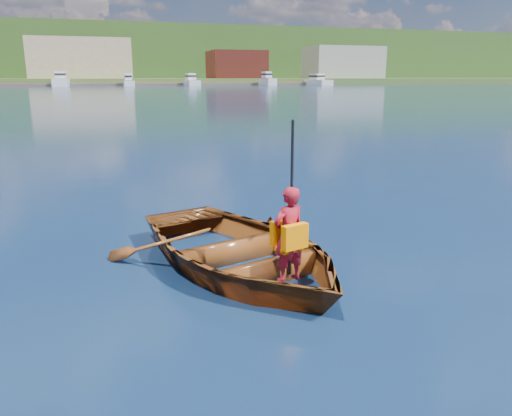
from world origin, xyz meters
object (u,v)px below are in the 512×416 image
object	(u,v)px
dock	(80,85)
marina_yachts	(108,81)
rowboat	(239,250)
child_paddler	(289,234)

from	to	relation	value
dock	marina_yachts	distance (m)	8.83
dock	marina_yachts	size ratio (longest dim) A/B	1.12
rowboat	dock	xyz separation A→B (m)	(-6.22, 147.12, 0.14)
child_paddler	dock	xyz separation A→B (m)	(-6.63, 147.94, -0.30)
child_paddler	dock	distance (m)	148.09
child_paddler	rowboat	bearing A→B (deg)	116.36
rowboat	marina_yachts	bearing A→B (deg)	89.51
dock	marina_yachts	bearing A→B (deg)	-32.19
child_paddler	marina_yachts	distance (m)	143.26
dock	marina_yachts	xyz separation A→B (m)	(7.43, -4.68, 0.95)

